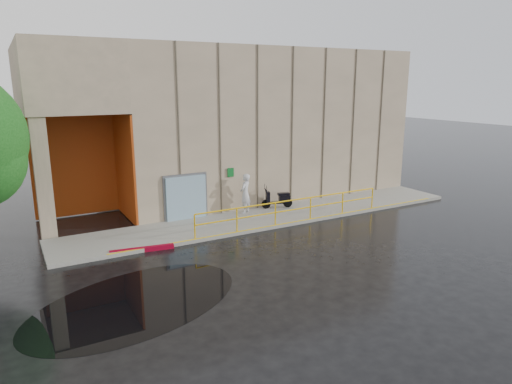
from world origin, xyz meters
The scene contains 8 objects.
ground centered at (0.00, 0.00, 0.00)m, with size 120.00×120.00×0.00m, color black.
sidewalk centered at (4.00, 4.50, 0.07)m, with size 20.00×3.00×0.15m, color gray.
building centered at (5.10, 10.98, 4.21)m, with size 20.00×10.17×8.00m.
guardrail centered at (4.25, 3.15, 0.68)m, with size 9.56×0.06×1.03m.
person centered at (3.02, 5.45, 1.11)m, with size 0.70×0.46×1.91m, color #BABBBF.
scooter centered at (4.84, 5.45, 0.85)m, with size 1.61×0.93×1.21m.
red_curb centered at (-2.68, 3.10, 0.09)m, with size 2.40×0.18×0.18m, color maroon.
puddle centered at (-3.95, -0.86, 0.00)m, with size 6.72×4.13×0.01m, color black.
Camera 1 is at (-6.90, -13.27, 6.27)m, focal length 32.00 mm.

